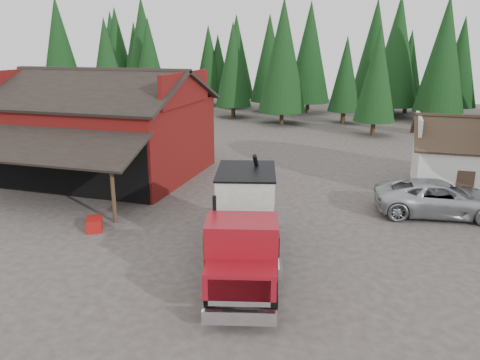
% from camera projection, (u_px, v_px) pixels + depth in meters
% --- Properties ---
extents(ground, '(120.00, 120.00, 0.00)m').
position_uv_depth(ground, '(204.00, 253.00, 20.11)').
color(ground, '#3F3631').
rests_on(ground, ground).
extents(red_barn, '(12.80, 13.63, 7.18)m').
position_uv_depth(red_barn, '(105.00, 136.00, 31.55)').
color(red_barn, '#631110').
rests_on(red_barn, ground).
extents(conifer_backdrop, '(76.00, 16.00, 16.00)m').
position_uv_depth(conifer_backdrop, '(326.00, 115.00, 58.62)').
color(conifer_backdrop, black).
rests_on(conifer_backdrop, ground).
extents(near_pine_a, '(4.40, 4.40, 11.40)m').
position_uv_depth(near_pine_a, '(107.00, 65.00, 50.22)').
color(near_pine_a, '#382619').
rests_on(near_pine_a, ground).
extents(near_pine_b, '(3.96, 3.96, 10.40)m').
position_uv_depth(near_pine_b, '(377.00, 74.00, 44.26)').
color(near_pine_b, '#382619').
rests_on(near_pine_b, ground).
extents(near_pine_d, '(5.28, 5.28, 13.40)m').
position_uv_depth(near_pine_d, '(283.00, 56.00, 50.34)').
color(near_pine_d, '#382619').
rests_on(near_pine_d, ground).
extents(feed_truck, '(4.69, 9.56, 4.17)m').
position_uv_depth(feed_truck, '(245.00, 221.00, 18.45)').
color(feed_truck, black).
rests_on(feed_truck, ground).
extents(silver_car, '(6.94, 3.96, 1.83)m').
position_uv_depth(silver_car, '(440.00, 198.00, 24.38)').
color(silver_car, '#ACAEB4').
rests_on(silver_car, ground).
extents(equip_box, '(1.16, 1.30, 0.60)m').
position_uv_depth(equip_box, '(94.00, 224.00, 22.56)').
color(equip_box, maroon).
rests_on(equip_box, ground).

